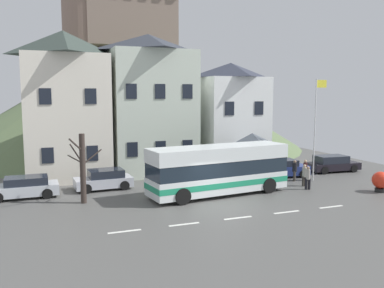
% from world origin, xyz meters
% --- Properties ---
extents(ground_plane, '(40.00, 60.00, 0.07)m').
position_xyz_m(ground_plane, '(0.00, -0.00, -0.03)').
color(ground_plane, '#51514E').
extents(townhouse_00, '(6.05, 7.03, 11.25)m').
position_xyz_m(townhouse_00, '(-7.56, 12.48, 5.62)').
color(townhouse_00, silver).
rests_on(townhouse_00, ground_plane).
extents(townhouse_01, '(6.55, 6.68, 11.28)m').
position_xyz_m(townhouse_01, '(-0.95, 12.31, 5.64)').
color(townhouse_01, beige).
rests_on(townhouse_01, ground_plane).
extents(townhouse_02, '(5.38, 5.18, 9.12)m').
position_xyz_m(townhouse_02, '(6.17, 11.56, 4.56)').
color(townhouse_02, white).
rests_on(townhouse_02, ground_plane).
extents(hilltop_castle, '(42.58, 42.58, 20.43)m').
position_xyz_m(hilltop_castle, '(0.81, 29.92, 6.70)').
color(hilltop_castle, '#596D47').
rests_on(hilltop_castle, ground_plane).
extents(transit_bus, '(9.53, 3.53, 3.16)m').
position_xyz_m(transit_bus, '(1.13, 2.88, 1.59)').
color(transit_bus, silver).
rests_on(transit_bus, ground_plane).
extents(bus_shelter, '(3.60, 3.60, 3.53)m').
position_xyz_m(bus_shelter, '(5.48, 6.37, 2.94)').
color(bus_shelter, '#473D33').
rests_on(bus_shelter, ground_plane).
extents(parked_car_00, '(4.24, 1.95, 1.32)m').
position_xyz_m(parked_car_00, '(-10.61, 6.48, 0.65)').
color(parked_car_00, silver).
rests_on(parked_car_00, ground_plane).
extents(parked_car_01, '(3.98, 2.29, 1.35)m').
position_xyz_m(parked_car_01, '(8.24, 6.39, 0.67)').
color(parked_car_01, navy).
rests_on(parked_car_01, ground_plane).
extents(parked_car_02, '(3.90, 2.08, 1.35)m').
position_xyz_m(parked_car_02, '(-5.56, 7.03, 0.66)').
color(parked_car_02, silver).
rests_on(parked_car_02, ground_plane).
extents(parked_car_03, '(4.40, 2.13, 1.35)m').
position_xyz_m(parked_car_03, '(13.32, 6.72, 0.66)').
color(parked_car_03, black).
rests_on(parked_car_03, ground_plane).
extents(pedestrian_00, '(0.38, 0.29, 1.56)m').
position_xyz_m(pedestrian_00, '(9.03, 4.57, 0.81)').
color(pedestrian_00, '#38332D').
rests_on(pedestrian_00, ground_plane).
extents(pedestrian_01, '(0.38, 0.29, 1.59)m').
position_xyz_m(pedestrian_01, '(7.39, 2.00, 0.80)').
color(pedestrian_01, black).
rests_on(pedestrian_01, ground_plane).
extents(pedestrian_02, '(0.34, 0.34, 1.57)m').
position_xyz_m(pedestrian_02, '(8.17, 4.66, 0.84)').
color(pedestrian_02, '#38332D').
rests_on(pedestrian_02, ground_plane).
extents(pedestrian_03, '(0.38, 0.33, 1.54)m').
position_xyz_m(pedestrian_03, '(7.81, 2.96, 0.82)').
color(pedestrian_03, '#38332D').
rests_on(pedestrian_03, ground_plane).
extents(public_bench, '(1.59, 0.48, 0.87)m').
position_xyz_m(public_bench, '(4.00, 8.47, 0.47)').
color(public_bench, '#473828').
rests_on(public_bench, ground_plane).
extents(flagpole, '(0.95, 0.10, 7.55)m').
position_xyz_m(flagpole, '(9.57, 4.21, 4.35)').
color(flagpole, silver).
rests_on(flagpole, ground_plane).
extents(harbour_buoy, '(1.12, 1.12, 1.37)m').
position_xyz_m(harbour_buoy, '(11.45, -0.30, 0.76)').
color(harbour_buoy, black).
rests_on(harbour_buoy, ground_plane).
extents(bare_tree_00, '(2.00, 2.15, 4.16)m').
position_xyz_m(bare_tree_00, '(-7.26, 3.84, 2.16)').
color(bare_tree_00, '#382D28').
rests_on(bare_tree_00, ground_plane).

